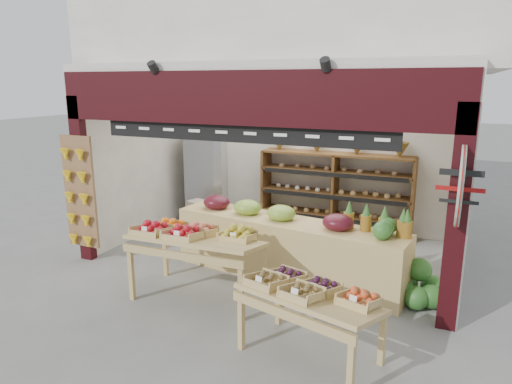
% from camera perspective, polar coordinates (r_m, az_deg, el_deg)
% --- Properties ---
extents(ground, '(60.00, 60.00, 0.00)m').
position_cam_1_polar(ground, '(7.54, 1.25, -8.64)').
color(ground, slate).
rests_on(ground, ground).
extents(shop_structure, '(6.36, 5.12, 5.40)m').
position_cam_1_polar(shop_structure, '(8.56, 5.80, 20.69)').
color(shop_structure, white).
rests_on(shop_structure, ground).
extents(banana_board, '(0.60, 0.15, 1.80)m').
position_cam_1_polar(banana_board, '(7.74, -21.29, -0.32)').
color(banana_board, brown).
rests_on(banana_board, ground).
extents(gift_sign, '(0.04, 0.93, 0.92)m').
position_cam_1_polar(gift_sign, '(5.43, 24.18, 0.68)').
color(gift_sign, '#A1CBB0').
rests_on(gift_sign, ground).
extents(back_shelving, '(2.92, 0.48, 1.81)m').
position_cam_1_polar(back_shelving, '(8.84, 9.90, 1.90)').
color(back_shelving, brown).
rests_on(back_shelving, ground).
extents(refrigerator, '(0.90, 0.90, 1.84)m').
position_cam_1_polar(refrigerator, '(9.64, -6.03, 1.96)').
color(refrigerator, '#B8BBBF').
rests_on(refrigerator, ground).
extents(cardboard_stack, '(1.06, 0.76, 0.66)m').
position_cam_1_polar(cardboard_stack, '(8.69, -6.01, -3.97)').
color(cardboard_stack, beige).
rests_on(cardboard_stack, ground).
extents(mid_counter, '(3.59, 1.17, 1.10)m').
position_cam_1_polar(mid_counter, '(6.81, 3.79, -6.78)').
color(mid_counter, tan).
rests_on(mid_counter, ground).
extents(display_table_left, '(1.74, 1.02, 1.08)m').
position_cam_1_polar(display_table_left, '(6.21, -8.09, -5.45)').
color(display_table_left, tan).
rests_on(display_table_left, ground).
extents(display_table_right, '(1.59, 1.15, 0.93)m').
position_cam_1_polar(display_table_right, '(4.90, 6.45, -12.38)').
color(display_table_right, tan).
rests_on(display_table_right, ground).
extents(watermelon_pile, '(0.76, 0.76, 0.59)m').
position_cam_1_polar(watermelon_pile, '(6.54, 19.26, -11.16)').
color(watermelon_pile, '#1D521B').
rests_on(watermelon_pile, ground).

